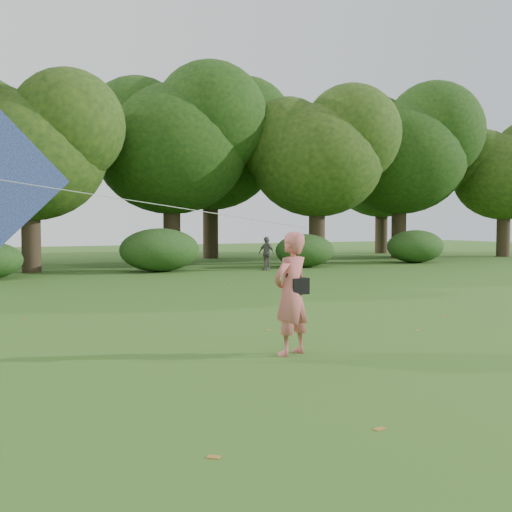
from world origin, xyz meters
name	(u,v)px	position (x,y,z in m)	size (l,w,h in m)	color
ground	(334,353)	(0.00, 0.00, 0.00)	(100.00, 100.00, 0.00)	#265114
man_kite_flyer	(291,294)	(-0.68, 0.24, 0.99)	(0.72, 0.47, 1.97)	#CC6160
bystander_right	(266,253)	(7.50, 16.57, 0.75)	(0.88, 0.36, 1.50)	#635C58
crossbody_bag	(298,285)	(-0.56, 0.21, 1.12)	(0.43, 0.20, 0.75)	black
tree_line	(100,151)	(1.67, 22.88, 5.60)	(54.70, 15.30, 9.48)	#3A2D1E
shrub_band	(73,254)	(-0.72, 17.60, 0.86)	(39.15, 3.22, 1.88)	#264919
fallen_leaves	(218,324)	(-0.53, 3.54, 0.01)	(10.88, 14.75, 0.01)	olive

